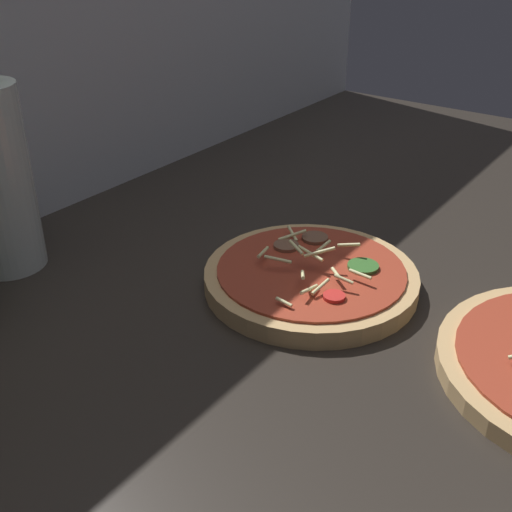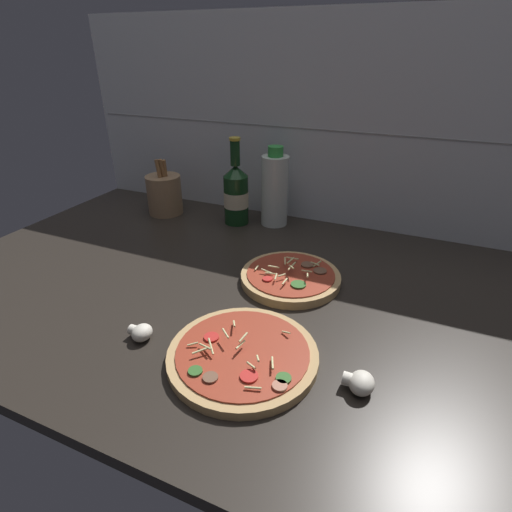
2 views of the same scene
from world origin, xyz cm
name	(u,v)px [view 1 (image 1 of 2)]	position (x,y,z in cm)	size (l,w,h in cm)	color
counter_slab	(349,334)	(0.00, 0.00, 1.25)	(160.00, 90.00, 2.50)	#28231E
pizza_far	(311,277)	(3.77, 6.87, 3.64)	(22.95, 22.95, 5.08)	tan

